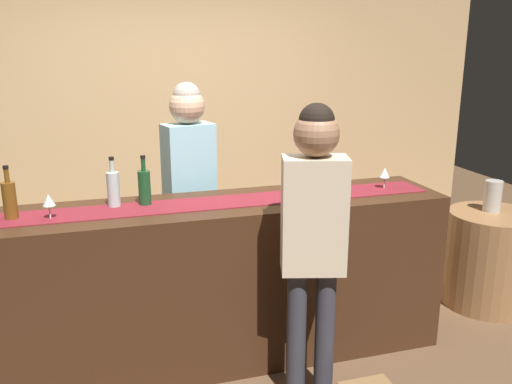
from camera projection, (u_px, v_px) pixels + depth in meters
ground_plane at (229, 354)px, 3.59m from camera, size 10.00×10.00×0.00m
back_wall at (177, 103)px, 4.96m from camera, size 6.00×0.12×2.90m
bar_counter at (228, 281)px, 3.45m from camera, size 2.76×0.60×1.05m
counter_runner_cloth at (227, 202)px, 3.31m from camera, size 2.62×0.28×0.01m
wine_bottle_amber at (10, 199)px, 2.96m from camera, size 0.07×0.07×0.30m
wine_bottle_green at (144, 187)px, 3.23m from camera, size 0.07×0.07×0.30m
wine_bottle_clear at (113, 188)px, 3.19m from camera, size 0.07×0.07×0.30m
wine_glass_near_customer at (49, 201)px, 2.96m from camera, size 0.07×0.07×0.14m
wine_glass_mid_counter at (385, 173)px, 3.59m from camera, size 0.07×0.07×0.14m
wine_glass_far_end at (314, 176)px, 3.52m from camera, size 0.07×0.07×0.14m
bartender at (189, 177)px, 3.80m from camera, size 0.38×0.27×1.73m
customer_sipping at (314, 226)px, 2.88m from camera, size 0.38×0.28×1.70m
round_side_table at (490, 259)px, 4.21m from camera, size 0.68×0.68×0.74m
vase_on_side_table at (493, 196)px, 4.13m from camera, size 0.13×0.13×0.24m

